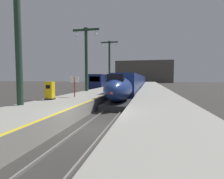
{
  "coord_description": "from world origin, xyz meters",
  "views": [
    {
      "loc": [
        3.06,
        -9.58,
        2.97
      ],
      "look_at": [
        -0.57,
        7.76,
        1.8
      ],
      "focal_mm": 27.93,
      "sensor_mm": 36.0,
      "label": 1
    }
  ],
  "objects_px": {
    "highspeed_train_main": "(138,81)",
    "ticket_machine_yellow": "(50,91)",
    "station_column_far": "(109,60)",
    "rolling_suitcase": "(113,87)",
    "station_column_near": "(18,21)",
    "passenger_near_edge": "(110,83)",
    "departure_info_board": "(74,82)",
    "station_column_mid": "(86,53)",
    "regional_train_adjacent": "(112,81)"
  },
  "relations": [
    {
      "from": "departure_info_board",
      "to": "station_column_mid",
      "type": "bearing_deg",
      "value": 101.48
    },
    {
      "from": "highspeed_train_main",
      "to": "station_column_mid",
      "type": "height_order",
      "value": "station_column_mid"
    },
    {
      "from": "highspeed_train_main",
      "to": "station_column_far",
      "type": "relative_size",
      "value": 7.27
    },
    {
      "from": "highspeed_train_main",
      "to": "ticket_machine_yellow",
      "type": "height_order",
      "value": "highspeed_train_main"
    },
    {
      "from": "station_column_far",
      "to": "ticket_machine_yellow",
      "type": "distance_m",
      "value": 26.45
    },
    {
      "from": "station_column_near",
      "to": "station_column_far",
      "type": "xyz_separation_m",
      "value": [
        -0.05,
        29.15,
        0.31
      ]
    },
    {
      "from": "station_column_mid",
      "to": "rolling_suitcase",
      "type": "bearing_deg",
      "value": 62.46
    },
    {
      "from": "highspeed_train_main",
      "to": "station_column_far",
      "type": "bearing_deg",
      "value": -117.02
    },
    {
      "from": "highspeed_train_main",
      "to": "passenger_near_edge",
      "type": "bearing_deg",
      "value": -99.39
    },
    {
      "from": "station_column_mid",
      "to": "rolling_suitcase",
      "type": "distance_m",
      "value": 8.14
    },
    {
      "from": "station_column_near",
      "to": "passenger_near_edge",
      "type": "height_order",
      "value": "station_column_near"
    },
    {
      "from": "station_column_mid",
      "to": "highspeed_train_main",
      "type": "bearing_deg",
      "value": 77.71
    },
    {
      "from": "passenger_near_edge",
      "to": "rolling_suitcase",
      "type": "xyz_separation_m",
      "value": [
        0.52,
        -0.21,
        -0.69
      ]
    },
    {
      "from": "ticket_machine_yellow",
      "to": "departure_info_board",
      "type": "distance_m",
      "value": 2.91
    },
    {
      "from": "regional_train_adjacent",
      "to": "passenger_near_edge",
      "type": "distance_m",
      "value": 23.81
    },
    {
      "from": "station_column_near",
      "to": "highspeed_train_main",
      "type": "bearing_deg",
      "value": 81.83
    },
    {
      "from": "rolling_suitcase",
      "to": "station_column_far",
      "type": "bearing_deg",
      "value": 106.18
    },
    {
      "from": "station_column_far",
      "to": "rolling_suitcase",
      "type": "bearing_deg",
      "value": -73.82
    },
    {
      "from": "station_column_far",
      "to": "rolling_suitcase",
      "type": "xyz_separation_m",
      "value": [
        2.89,
        -9.97,
        -5.88
      ]
    },
    {
      "from": "station_column_near",
      "to": "ticket_machine_yellow",
      "type": "bearing_deg",
      "value": 84.82
    },
    {
      "from": "station_column_near",
      "to": "passenger_near_edge",
      "type": "relative_size",
      "value": 5.7
    },
    {
      "from": "station_column_mid",
      "to": "passenger_near_edge",
      "type": "distance_m",
      "value": 7.69
    },
    {
      "from": "highspeed_train_main",
      "to": "regional_train_adjacent",
      "type": "height_order",
      "value": "regional_train_adjacent"
    },
    {
      "from": "passenger_near_edge",
      "to": "regional_train_adjacent",
      "type": "bearing_deg",
      "value": 101.07
    },
    {
      "from": "station_column_mid",
      "to": "departure_info_board",
      "type": "height_order",
      "value": "station_column_mid"
    },
    {
      "from": "highspeed_train_main",
      "to": "station_column_near",
      "type": "relative_size",
      "value": 7.87
    },
    {
      "from": "station_column_far",
      "to": "passenger_near_edge",
      "type": "bearing_deg",
      "value": -76.34
    },
    {
      "from": "highspeed_train_main",
      "to": "rolling_suitcase",
      "type": "bearing_deg",
      "value": -97.95
    },
    {
      "from": "regional_train_adjacent",
      "to": "ticket_machine_yellow",
      "type": "distance_m",
      "value": 39.58
    },
    {
      "from": "station_column_far",
      "to": "rolling_suitcase",
      "type": "relative_size",
      "value": 10.62
    },
    {
      "from": "highspeed_train_main",
      "to": "passenger_near_edge",
      "type": "height_order",
      "value": "highspeed_train_main"
    },
    {
      "from": "station_column_near",
      "to": "rolling_suitcase",
      "type": "xyz_separation_m",
      "value": [
        2.84,
        19.18,
        -5.57
      ]
    },
    {
      "from": "highspeed_train_main",
      "to": "passenger_near_edge",
      "type": "relative_size",
      "value": 44.89
    },
    {
      "from": "highspeed_train_main",
      "to": "departure_info_board",
      "type": "xyz_separation_m",
      "value": [
        -4.31,
        -34.94,
        0.59
      ]
    },
    {
      "from": "station_column_mid",
      "to": "passenger_near_edge",
      "type": "xyz_separation_m",
      "value": [
        2.37,
        5.75,
        -4.52
      ]
    },
    {
      "from": "station_column_near",
      "to": "ticket_machine_yellow",
      "type": "distance_m",
      "value": 6.09
    },
    {
      "from": "departure_info_board",
      "to": "station_column_near",
      "type": "bearing_deg",
      "value": -104.91
    },
    {
      "from": "station_column_far",
      "to": "departure_info_board",
      "type": "bearing_deg",
      "value": -86.1
    },
    {
      "from": "regional_train_adjacent",
      "to": "station_column_near",
      "type": "distance_m",
      "value": 43.08
    },
    {
      "from": "highspeed_train_main",
      "to": "rolling_suitcase",
      "type": "relative_size",
      "value": 77.25
    },
    {
      "from": "ticket_machine_yellow",
      "to": "station_column_far",
      "type": "bearing_deg",
      "value": 90.77
    },
    {
      "from": "highspeed_train_main",
      "to": "departure_info_board",
      "type": "relative_size",
      "value": 35.78
    },
    {
      "from": "rolling_suitcase",
      "to": "departure_info_board",
      "type": "relative_size",
      "value": 0.46
    },
    {
      "from": "regional_train_adjacent",
      "to": "station_column_far",
      "type": "bearing_deg",
      "value": -80.82
    },
    {
      "from": "station_column_far",
      "to": "departure_info_board",
      "type": "height_order",
      "value": "station_column_far"
    },
    {
      "from": "regional_train_adjacent",
      "to": "rolling_suitcase",
      "type": "relative_size",
      "value": 37.27
    },
    {
      "from": "highspeed_train_main",
      "to": "ticket_machine_yellow",
      "type": "xyz_separation_m",
      "value": [
        -5.55,
        -37.46,
        -0.18
      ]
    },
    {
      "from": "station_column_mid",
      "to": "station_column_far",
      "type": "xyz_separation_m",
      "value": [
        0.0,
        15.51,
        0.68
      ]
    },
    {
      "from": "highspeed_train_main",
      "to": "passenger_near_edge",
      "type": "xyz_separation_m",
      "value": [
        -3.53,
        -21.33,
        0.07
      ]
    },
    {
      "from": "regional_train_adjacent",
      "to": "ticket_machine_yellow",
      "type": "xyz_separation_m",
      "value": [
        2.55,
        -39.49,
        -0.34
      ]
    }
  ]
}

